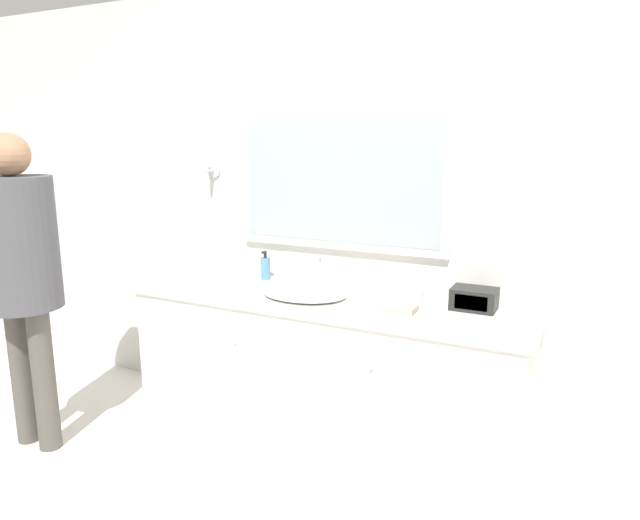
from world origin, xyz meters
name	(u,v)px	position (x,y,z in m)	size (l,w,h in m)	color
ground_plane	(298,474)	(0.00, 0.00, 0.00)	(14.00, 14.00, 0.00)	silver
wall_back	(351,211)	(0.00, 0.66, 1.28)	(8.00, 0.18, 2.55)	silver
vanity_counter	(326,372)	(0.00, 0.33, 0.43)	(2.19, 0.62, 0.86)	white
sink_basin	(305,292)	(-0.11, 0.30, 0.88)	(0.47, 0.41, 0.19)	white
soap_bottle	(265,268)	(-0.50, 0.52, 0.93)	(0.06, 0.06, 0.17)	teal
appliance_box	(474,299)	(0.75, 0.45, 0.91)	(0.22, 0.16, 0.11)	black
picture_frame	(414,294)	(0.46, 0.42, 0.91)	(0.09, 0.01, 0.10)	#B2B2B7
hand_towel_near_sink	(195,270)	(-0.96, 0.44, 0.88)	(0.18, 0.11, 0.05)	silver
hand_towel_far_corner	(398,308)	(0.43, 0.25, 0.88)	(0.17, 0.12, 0.03)	#B7A899
metal_tray	(431,320)	(0.61, 0.17, 0.86)	(0.16, 0.13, 0.01)	#ADADB2
person	(20,259)	(-1.45, -0.38, 1.06)	(0.40, 0.40, 1.72)	#514C47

